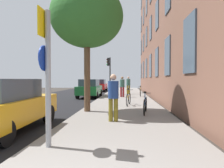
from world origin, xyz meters
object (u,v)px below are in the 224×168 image
Objects in this scene: tree_near at (87,17)px; pedestrian_2 at (128,84)px; car_0 at (3,105)px; car_2 at (100,85)px; sign_post at (47,67)px; bicycle_2 at (140,92)px; traffic_light at (109,69)px; bicycle_1 at (128,99)px; pedestrian_1 at (122,85)px; car_1 at (90,88)px; pedestrian_0 at (113,94)px; bicycle_0 at (145,105)px.

pedestrian_2 is at bearing 79.52° from tree_near.
tree_near is 11.90m from pedestrian_2.
car_0 is 0.99× the size of car_2.
sign_post is 0.51× the size of tree_near.
tree_near reaches higher than car_2.
tree_near is at bearing -84.22° from car_2.
traffic_light is at bearing 142.98° from bicycle_2.
bicycle_1 is 5.34m from pedestrian_1.
bicycle_1 is at bearing -60.23° from car_1.
pedestrian_2 reaches higher than pedestrian_0.
traffic_light reaches higher than sign_post.
car_1 is (-2.92, 0.62, -0.28)m from pedestrian_1.
car_0 is 20.62m from car_2.
traffic_light is 7.14m from car_2.
pedestrian_1 is 0.40× the size of car_1.
tree_near is 1.40× the size of car_0.
bicycle_0 is at bearing -87.17° from pedestrian_2.
pedestrian_2 is at bearing 74.62° from car_0.
tree_near is 3.47× the size of pedestrian_0.
pedestrian_1 is (1.39, -3.03, -1.55)m from traffic_light.
car_1 is at bearing 115.07° from bicycle_0.
car_2 is at bearing 118.58° from bicycle_2.
bicycle_2 is (2.98, -2.25, -2.19)m from traffic_light.
tree_near is at bearing -101.21° from pedestrian_1.
tree_near is 5.33m from car_0.
pedestrian_1 is (1.43, 12.43, -0.77)m from sign_post.
tree_near is 3.25× the size of pedestrian_2.
traffic_light reaches higher than car_0.
pedestrian_0 is 19.64m from car_2.
sign_post is at bearing -115.41° from pedestrian_0.
bicycle_0 is at bearing -77.11° from traffic_light.
pedestrian_1 is (0.14, 9.72, 0.04)m from pedestrian_0.
pedestrian_2 is 7.16m from car_2.
sign_post is 1.75× the size of bicycle_0.
pedestrian_1 is (-0.46, 5.29, 0.62)m from bicycle_1.
traffic_light is at bearing 95.61° from pedestrian_0.
tree_near reaches higher than bicycle_2.
tree_near is at bearing -80.25° from car_1.
traffic_light is at bearing -74.35° from car_2.
tree_near is (-0.11, -10.63, 1.85)m from traffic_light.
pedestrian_2 is (-0.58, 11.70, 0.65)m from bicycle_0.
traffic_light is at bearing 81.68° from car_0.
bicycle_0 is at bearing -76.15° from bicycle_1.
traffic_light is at bearing 89.86° from sign_post.
sign_post is at bearing -97.10° from pedestrian_2.
sign_post is 2.71m from car_0.
bicycle_2 is 1.88m from pedestrian_1.
car_2 is at bearing 108.59° from pedestrian_1.
pedestrian_0 is at bearing -90.83° from pedestrian_1.
sign_post is 1.67× the size of pedestrian_2.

